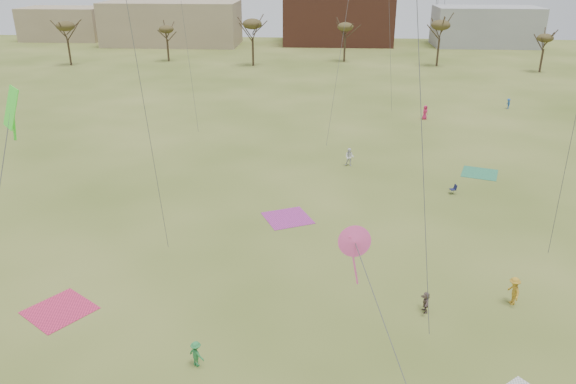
{
  "coord_description": "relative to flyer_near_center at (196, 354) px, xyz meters",
  "views": [
    {
      "loc": [
        2.24,
        -21.25,
        19.68
      ],
      "look_at": [
        0.0,
        12.0,
        5.5
      ],
      "focal_mm": 34.48,
      "sensor_mm": 36.0,
      "label": 1
    }
  ],
  "objects": [
    {
      "name": "flyer_near_center",
      "position": [
        0.0,
        0.0,
        0.0
      ],
      "size": [
        1.09,
        0.96,
        1.47
      ],
      "primitive_type": "imported",
      "rotation": [
        0.0,
        0.0,
        2.59
      ],
      "color": "#297B3C",
      "rests_on": "ground"
    },
    {
      "name": "spectator_fore_c",
      "position": [
        12.66,
        5.63,
        -0.06
      ],
      "size": [
        0.43,
        1.26,
        1.35
      ],
      "primitive_type": "imported",
      "rotation": [
        0.0,
        0.0,
        4.74
      ],
      "color": "brown",
      "rests_on": "ground"
    },
    {
      "name": "flyer_mid_b",
      "position": [
        18.13,
        6.84,
        0.18
      ],
      "size": [
        0.83,
        1.26,
        1.83
      ],
      "primitive_type": "imported",
      "rotation": [
        0.0,
        0.0,
        4.85
      ],
      "color": "#B08221",
      "rests_on": "ground"
    },
    {
      "name": "spectator_mid_e",
      "position": [
        8.97,
        30.74,
        0.2
      ],
      "size": [
        1.04,
        0.89,
        1.87
      ],
      "primitive_type": "imported",
      "rotation": [
        0.0,
        0.0,
        6.06
      ],
      "color": "white",
      "rests_on": "ground"
    },
    {
      "name": "flyer_far_b",
      "position": [
        19.5,
        49.18,
        0.19
      ],
      "size": [
        1.06,
        1.06,
        1.86
      ],
      "primitive_type": "imported",
      "rotation": [
        0.0,
        0.0,
        0.78
      ],
      "color": "#C62256",
      "rests_on": "ground"
    },
    {
      "name": "flyer_far_c",
      "position": [
        32.12,
        55.65,
        -0.02
      ],
      "size": [
        0.62,
        0.96,
        1.42
      ],
      "primitive_type": "imported",
      "rotation": [
        0.0,
        0.0,
        4.81
      ],
      "color": "#204F95",
      "rests_on": "ground"
    },
    {
      "name": "blanket_red",
      "position": [
        -9.37,
        4.24,
        -0.73
      ],
      "size": [
        4.8,
        4.8,
        0.03
      ],
      "primitive_type": "cube",
      "rotation": [
        0.0,
        0.0,
        0.96
      ],
      "color": "#CD2954",
      "rests_on": "ground"
    },
    {
      "name": "blanket_plum",
      "position": [
        3.52,
        17.99,
        -0.73
      ],
      "size": [
        4.64,
        4.64,
        0.03
      ],
      "primitive_type": "cube",
      "rotation": [
        0.0,
        0.0,
        2.0
      ],
      "color": "#A23188",
      "rests_on": "ground"
    },
    {
      "name": "blanket_olive",
      "position": [
        21.79,
        29.44,
        -0.73
      ],
      "size": [
        4.2,
        4.2,
        0.03
      ],
      "primitive_type": "cube",
      "rotation": [
        0.0,
        0.0,
        1.24
      ],
      "color": "#2E7E56",
      "rests_on": "ground"
    },
    {
      "name": "camp_chair_right",
      "position": [
        18.05,
        24.07,
        -0.47
      ],
      "size": [
        0.64,
        0.61,
        0.87
      ],
      "rotation": [
        0.0,
        0.0,
        4.94
      ],
      "color": "#15173A",
      "rests_on": "ground"
    },
    {
      "name": "tree_line",
      "position": [
        1.21,
        77.68,
        6.35
      ],
      "size": [
        117.44,
        49.32,
        8.91
      ],
      "color": "#3A2B1E",
      "rests_on": "ground"
    },
    {
      "name": "building_tan",
      "position": [
        -30.94,
        113.56,
        4.27
      ],
      "size": [
        32.0,
        14.0,
        10.0
      ],
      "primitive_type": "cube",
      "color": "#937F60",
      "rests_on": "ground"
    },
    {
      "name": "building_brick",
      "position": [
        9.06,
        118.56,
        5.27
      ],
      "size": [
        26.0,
        16.0,
        12.0
      ],
      "primitive_type": "cube",
      "color": "brown",
      "rests_on": "ground"
    },
    {
      "name": "building_grey",
      "position": [
        44.06,
        116.56,
        3.77
      ],
      "size": [
        24.0,
        12.0,
        9.0
      ],
      "primitive_type": "cube",
      "color": "gray",
      "rests_on": "ground"
    },
    {
      "name": "building_tan_west",
      "position": [
        -60.94,
        120.56,
        3.27
      ],
      "size": [
        20.0,
        12.0,
        8.0
      ],
      "primitive_type": "cube",
      "color": "#937F60",
      "rests_on": "ground"
    }
  ]
}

